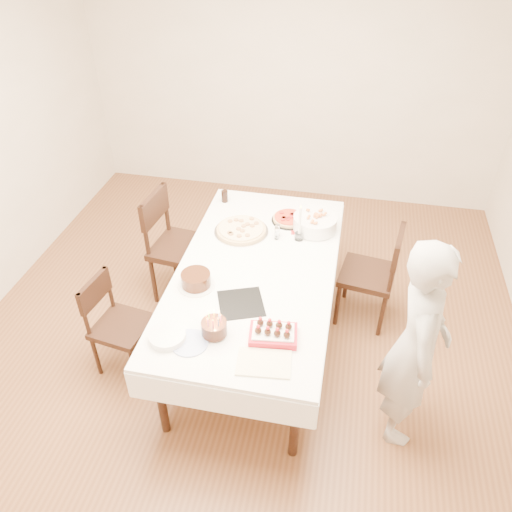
% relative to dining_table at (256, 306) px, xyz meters
% --- Properties ---
extents(floor, '(5.00, 5.00, 0.00)m').
position_rel_dining_table_xyz_m(floor, '(-0.10, -0.04, -0.38)').
color(floor, brown).
rests_on(floor, ground).
extents(wall_back, '(4.50, 0.04, 2.70)m').
position_rel_dining_table_xyz_m(wall_back, '(-0.10, 2.46, 0.98)').
color(wall_back, beige).
rests_on(wall_back, floor).
extents(dining_table, '(1.90, 2.42, 0.75)m').
position_rel_dining_table_xyz_m(dining_table, '(0.00, 0.00, 0.00)').
color(dining_table, white).
rests_on(dining_table, floor).
extents(chair_right_savory, '(0.53, 0.53, 0.91)m').
position_rel_dining_table_xyz_m(chair_right_savory, '(0.83, 0.47, 0.08)').
color(chair_right_savory, black).
rests_on(chair_right_savory, floor).
extents(chair_left_savory, '(0.57, 0.57, 1.00)m').
position_rel_dining_table_xyz_m(chair_left_savory, '(-0.75, 0.45, 0.12)').
color(chair_left_savory, black).
rests_on(chair_left_savory, floor).
extents(chair_left_dessert, '(0.47, 0.47, 0.81)m').
position_rel_dining_table_xyz_m(chair_left_dessert, '(-0.92, -0.44, 0.03)').
color(chair_left_dessert, black).
rests_on(chair_left_dessert, floor).
extents(person, '(0.37, 0.56, 1.54)m').
position_rel_dining_table_xyz_m(person, '(1.11, -0.55, 0.39)').
color(person, '#ABA7A1').
rests_on(person, floor).
extents(pizza_white, '(0.58, 0.58, 0.04)m').
position_rel_dining_table_xyz_m(pizza_white, '(-0.21, 0.44, 0.40)').
color(pizza_white, beige).
rests_on(pizza_white, dining_table).
extents(pizza_pepperoni, '(0.37, 0.37, 0.04)m').
position_rel_dining_table_xyz_m(pizza_pepperoni, '(0.14, 0.68, 0.40)').
color(pizza_pepperoni, red).
rests_on(pizza_pepperoni, dining_table).
extents(red_placemat, '(0.29, 0.29, 0.01)m').
position_rel_dining_table_xyz_m(red_placemat, '(0.30, 0.63, 0.38)').
color(red_placemat, '#B21E1E').
rests_on(red_placemat, dining_table).
extents(pasta_bowl, '(0.45, 0.45, 0.11)m').
position_rel_dining_table_xyz_m(pasta_bowl, '(0.36, 0.60, 0.44)').
color(pasta_bowl, white).
rests_on(pasta_bowl, dining_table).
extents(taper_candle, '(0.08, 0.08, 0.32)m').
position_rel_dining_table_xyz_m(taper_candle, '(0.26, 0.43, 0.54)').
color(taper_candle, white).
rests_on(taper_candle, dining_table).
extents(shaker_pair, '(0.11, 0.11, 0.10)m').
position_rel_dining_table_xyz_m(shaker_pair, '(0.08, 0.40, 0.43)').
color(shaker_pair, white).
rests_on(shaker_pair, dining_table).
extents(cola_glass, '(0.07, 0.07, 0.11)m').
position_rel_dining_table_xyz_m(cola_glass, '(-0.46, 0.87, 0.43)').
color(cola_glass, black).
rests_on(cola_glass, dining_table).
extents(layer_cake, '(0.27, 0.27, 0.11)m').
position_rel_dining_table_xyz_m(layer_cake, '(-0.37, -0.26, 0.43)').
color(layer_cake, '#371B0D').
rests_on(layer_cake, dining_table).
extents(cake_board, '(0.38, 0.38, 0.01)m').
position_rel_dining_table_xyz_m(cake_board, '(-0.02, -0.38, 0.38)').
color(cake_board, black).
rests_on(cake_board, dining_table).
extents(birthday_cake, '(0.20, 0.20, 0.16)m').
position_rel_dining_table_xyz_m(birthday_cake, '(-0.13, -0.69, 0.47)').
color(birthday_cake, '#3B1E10').
rests_on(birthday_cake, dining_table).
extents(strawberry_box, '(0.32, 0.23, 0.07)m').
position_rel_dining_table_xyz_m(strawberry_box, '(0.24, -0.65, 0.41)').
color(strawberry_box, '#AD1322').
rests_on(strawberry_box, dining_table).
extents(box_lid, '(0.34, 0.24, 0.03)m').
position_rel_dining_table_xyz_m(box_lid, '(0.22, -0.86, 0.38)').
color(box_lid, beige).
rests_on(box_lid, dining_table).
extents(plate_stack, '(0.30, 0.30, 0.05)m').
position_rel_dining_table_xyz_m(plate_stack, '(-0.40, -0.79, 0.40)').
color(plate_stack, white).
rests_on(plate_stack, dining_table).
extents(china_plate, '(0.30, 0.30, 0.01)m').
position_rel_dining_table_xyz_m(china_plate, '(-0.25, -0.79, 0.38)').
color(china_plate, white).
rests_on(china_plate, dining_table).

